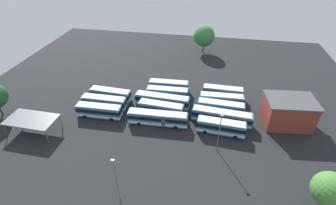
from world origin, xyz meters
TOP-DOWN VIEW (x-y plane):
  - ground_plane at (0.00, 0.00)m, footprint 107.04×107.04m
  - bus_row0_slot0 at (-14.83, -6.72)m, footprint 10.71×2.83m
  - bus_row0_slot1 at (-14.50, -2.99)m, footprint 11.11×2.83m
  - bus_row0_slot2 at (-14.32, 0.40)m, footprint 11.39×3.14m
  - bus_row0_slot3 at (-14.63, 3.96)m, footprint 13.95×3.69m
  - bus_row0_slot4 at (-14.41, 7.64)m, footprint 10.74×3.27m
  - bus_row1_slot0 at (-0.06, -7.32)m, footprint 11.02×2.89m
  - bus_row1_slot1 at (-0.36, -3.62)m, footprint 11.06×2.81m
  - bus_row1_slot2 at (0.25, -0.10)m, footprint 13.90×3.24m
  - bus_row1_slot3 at (-0.06, 3.38)m, footprint 11.13×3.37m
  - bus_row1_slot4 at (-0.09, 7.09)m, footprint 13.86×2.92m
  - bus_row2_slot2 at (14.30, -0.38)m, footprint 10.89×3.22m
  - bus_row2_slot3 at (14.59, 3.27)m, footprint 11.18×2.67m
  - bus_row2_slot4 at (14.43, 6.84)m, footprint 10.85×2.70m
  - depot_building at (-29.27, 1.54)m, footprint 11.47×8.74m
  - maintenance_shelter at (26.68, 14.43)m, footprint 10.91×6.18m
  - lamp_post_mid_lot at (2.20, 27.43)m, footprint 0.56×0.28m
  - lamp_post_by_building at (-13.70, 13.00)m, footprint 0.56×0.28m
  - tree_northeast at (-30.07, 23.89)m, footprint 5.54×5.54m
  - tree_south_edge at (-7.86, -36.33)m, footprint 7.49×7.49m

SIDE VIEW (x-z plane):
  - ground_plane at x=0.00m, z-range 0.00..0.00m
  - bus_row0_slot4 at x=-14.41m, z-range 0.10..3.45m
  - bus_row0_slot0 at x=-14.83m, z-range 0.10..3.45m
  - bus_row2_slot2 at x=14.30m, z-range 0.10..3.45m
  - bus_row2_slot4 at x=14.43m, z-range 0.10..3.45m
  - bus_row1_slot0 at x=-0.06m, z-range 0.10..3.45m
  - bus_row1_slot3 at x=-0.06m, z-range 0.10..3.45m
  - bus_row1_slot1 at x=-0.36m, z-range 0.10..3.45m
  - bus_row0_slot1 at x=-14.50m, z-range 0.10..3.45m
  - bus_row2_slot3 at x=14.59m, z-range 0.10..3.45m
  - bus_row0_slot2 at x=-14.32m, z-range 0.10..3.45m
  - bus_row0_slot3 at x=-14.63m, z-range 0.10..3.45m
  - bus_row1_slot2 at x=0.25m, z-range 0.10..3.45m
  - bus_row1_slot4 at x=-0.09m, z-range 0.10..3.45m
  - depot_building at x=-29.27m, z-range 0.02..6.72m
  - maintenance_shelter at x=26.68m, z-range 1.60..5.15m
  - lamp_post_by_building at x=-13.70m, z-range 0.42..9.51m
  - lamp_post_mid_lot at x=2.20m, z-range 0.42..10.12m
  - tree_northeast at x=-30.07m, z-range 1.37..9.67m
  - tree_south_edge at x=-7.86m, z-range 1.27..11.32m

